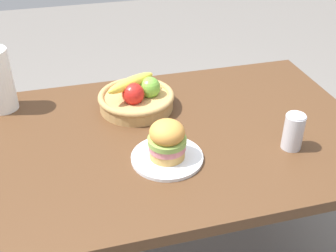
% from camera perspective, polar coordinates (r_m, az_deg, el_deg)
% --- Properties ---
extents(dining_table, '(1.40, 0.90, 0.75)m').
position_cam_1_polar(dining_table, '(1.54, 0.29, -4.07)').
color(dining_table, '#4C301C').
rests_on(dining_table, ground_plane).
extents(plate, '(0.23, 0.23, 0.01)m').
position_cam_1_polar(plate, '(1.36, -0.12, -4.25)').
color(plate, white).
rests_on(plate, dining_table).
extents(sandwich, '(0.12, 0.12, 0.13)m').
position_cam_1_polar(sandwich, '(1.32, -0.12, -1.86)').
color(sandwich, tan).
rests_on(sandwich, plate).
extents(soda_can, '(0.07, 0.07, 0.13)m').
position_cam_1_polar(soda_can, '(1.44, 16.50, -0.72)').
color(soda_can, silver).
rests_on(soda_can, dining_table).
extents(fruit_basket, '(0.29, 0.29, 0.14)m').
position_cam_1_polar(fruit_basket, '(1.61, -4.25, 3.88)').
color(fruit_basket, tan).
rests_on(fruit_basket, dining_table).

